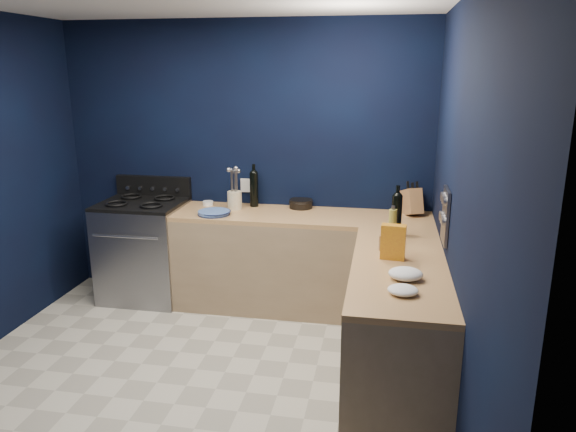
% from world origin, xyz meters
% --- Properties ---
extents(floor, '(3.50, 3.50, 0.02)m').
position_xyz_m(floor, '(0.00, 0.00, -0.01)').
color(floor, '#B4AE9C').
rests_on(floor, ground).
extents(wall_back, '(3.50, 0.02, 2.60)m').
position_xyz_m(wall_back, '(0.00, 1.76, 1.30)').
color(wall_back, black).
rests_on(wall_back, ground).
extents(wall_right, '(0.02, 3.50, 2.60)m').
position_xyz_m(wall_right, '(1.76, 0.00, 1.30)').
color(wall_right, black).
rests_on(wall_right, ground).
extents(cab_back, '(2.30, 0.63, 0.86)m').
position_xyz_m(cab_back, '(0.60, 1.44, 0.43)').
color(cab_back, '#93795A').
rests_on(cab_back, floor).
extents(top_back, '(2.30, 0.63, 0.04)m').
position_xyz_m(top_back, '(0.60, 1.44, 0.88)').
color(top_back, olive).
rests_on(top_back, cab_back).
extents(cab_right, '(0.63, 1.67, 0.86)m').
position_xyz_m(cab_right, '(1.44, 0.29, 0.43)').
color(cab_right, '#93795A').
rests_on(cab_right, floor).
extents(top_right, '(0.63, 1.67, 0.04)m').
position_xyz_m(top_right, '(1.44, 0.29, 0.88)').
color(top_right, olive).
rests_on(top_right, cab_right).
extents(gas_range, '(0.76, 0.66, 0.92)m').
position_xyz_m(gas_range, '(-0.93, 1.42, 0.46)').
color(gas_range, gray).
rests_on(gas_range, floor).
extents(oven_door, '(0.59, 0.02, 0.42)m').
position_xyz_m(oven_door, '(-0.93, 1.10, 0.45)').
color(oven_door, black).
rests_on(oven_door, gas_range).
extents(cooktop, '(0.76, 0.66, 0.03)m').
position_xyz_m(cooktop, '(-0.93, 1.42, 0.94)').
color(cooktop, black).
rests_on(cooktop, gas_range).
extents(backguard, '(0.76, 0.06, 0.20)m').
position_xyz_m(backguard, '(-0.93, 1.72, 1.04)').
color(backguard, black).
rests_on(backguard, gas_range).
extents(spice_panel, '(0.02, 0.28, 0.38)m').
position_xyz_m(spice_panel, '(1.74, 0.55, 1.18)').
color(spice_panel, gray).
rests_on(spice_panel, wall_right).
extents(wall_outlet, '(0.09, 0.02, 0.13)m').
position_xyz_m(wall_outlet, '(0.00, 1.74, 1.08)').
color(wall_outlet, white).
rests_on(wall_outlet, wall_back).
extents(plate_stack, '(0.30, 0.30, 0.04)m').
position_xyz_m(plate_stack, '(-0.17, 1.28, 0.92)').
color(plate_stack, '#455DA6').
rests_on(plate_stack, top_back).
extents(ramekin, '(0.11, 0.11, 0.04)m').
position_xyz_m(ramekin, '(-0.34, 1.61, 0.92)').
color(ramekin, white).
rests_on(ramekin, top_back).
extents(utensil_crock, '(0.14, 0.14, 0.17)m').
position_xyz_m(utensil_crock, '(-0.05, 1.52, 0.98)').
color(utensil_crock, beige).
rests_on(utensil_crock, top_back).
extents(wine_bottle_back, '(0.09, 0.09, 0.32)m').
position_xyz_m(wine_bottle_back, '(0.11, 1.65, 1.06)').
color(wine_bottle_back, black).
rests_on(wine_bottle_back, top_back).
extents(lemon_basket, '(0.22, 0.22, 0.08)m').
position_xyz_m(lemon_basket, '(0.55, 1.67, 0.94)').
color(lemon_basket, black).
rests_on(lemon_basket, top_back).
extents(knife_block, '(0.22, 0.29, 0.28)m').
position_xyz_m(knife_block, '(1.56, 1.62, 1.01)').
color(knife_block, olive).
rests_on(knife_block, top_back).
extents(wine_bottle_right, '(0.08, 0.08, 0.32)m').
position_xyz_m(wine_bottle_right, '(1.41, 0.92, 1.06)').
color(wine_bottle_right, black).
rests_on(wine_bottle_right, top_right).
extents(oil_bottle, '(0.07, 0.07, 0.25)m').
position_xyz_m(oil_bottle, '(1.38, 0.76, 1.03)').
color(oil_bottle, olive).
rests_on(oil_bottle, top_right).
extents(spice_jar_near, '(0.06, 0.06, 0.11)m').
position_xyz_m(spice_jar_near, '(1.32, 0.56, 0.95)').
color(spice_jar_near, olive).
rests_on(spice_jar_near, top_right).
extents(spice_jar_far, '(0.05, 0.05, 0.08)m').
position_xyz_m(spice_jar_far, '(1.40, 0.56, 0.94)').
color(spice_jar_far, olive).
rests_on(spice_jar_far, top_right).
extents(crouton_bag, '(0.17, 0.09, 0.24)m').
position_xyz_m(crouton_bag, '(1.39, 0.39, 1.02)').
color(crouton_bag, '#A3381B').
rests_on(crouton_bag, top_right).
extents(towel_front, '(0.24, 0.21, 0.07)m').
position_xyz_m(towel_front, '(1.47, 0.03, 0.94)').
color(towel_front, white).
rests_on(towel_front, top_right).
extents(towel_end, '(0.23, 0.22, 0.05)m').
position_xyz_m(towel_end, '(1.44, -0.21, 0.93)').
color(towel_end, white).
rests_on(towel_end, top_right).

